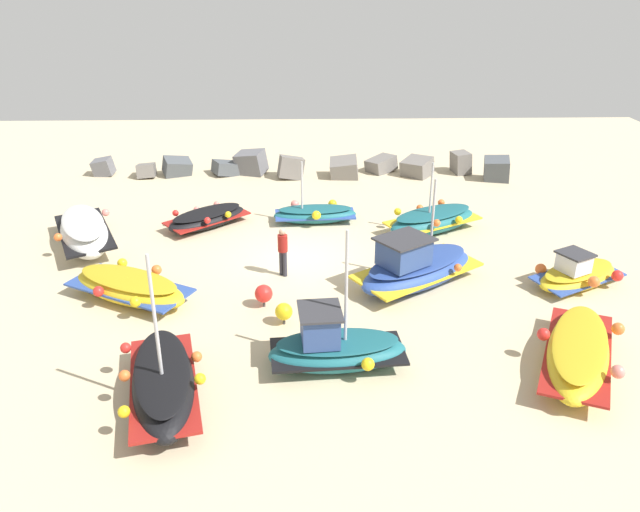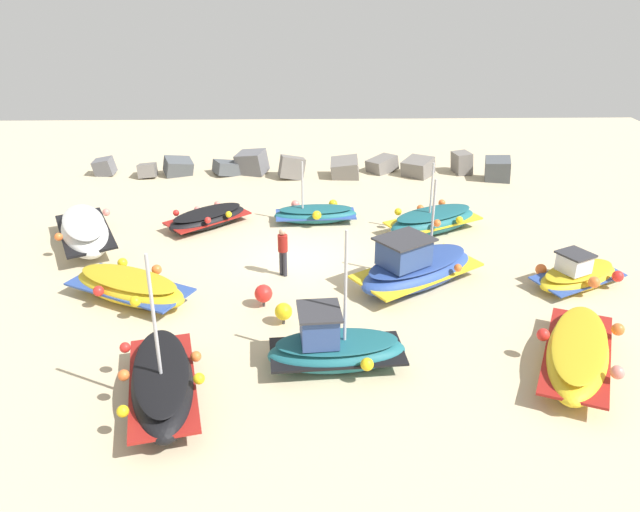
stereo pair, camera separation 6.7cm
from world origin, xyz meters
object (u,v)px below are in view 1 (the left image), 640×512
Objects in this scene: fishing_boat_0 at (433,220)px; fishing_boat_3 at (416,267)px; mooring_buoy_1 at (264,294)px; fishing_boat_8 at (207,218)px; fishing_boat_2 at (84,232)px; person_walking at (283,249)px; mooring_buoy_0 at (284,312)px; fishing_boat_7 at (315,214)px; fishing_boat_6 at (578,352)px; fishing_boat_1 at (335,347)px; fishing_boat_5 at (163,383)px; fishing_boat_4 at (129,287)px; fishing_boat_9 at (577,274)px.

fishing_boat_0 is 4.68m from fishing_boat_3.
fishing_boat_8 is at bearing 111.36° from mooring_buoy_1.
person_walking reaches higher than fishing_boat_2.
mooring_buoy_0 is 1.20m from mooring_buoy_1.
fishing_boat_0 is 1.23× the size of fishing_boat_7.
fishing_boat_0 is 8.38m from mooring_buoy_1.
fishing_boat_7 is 4.76× the size of mooring_buoy_1.
fishing_boat_2 is 4.52m from fishing_boat_8.
fishing_boat_3 is 5.69m from fishing_boat_6.
mooring_buoy_1 is (-0.52, -2.08, -0.52)m from person_walking.
fishing_boat_2 is 1.39× the size of fishing_boat_8.
person_walking is at bearing -79.16° from fishing_boat_1.
fishing_boat_3 is 8.83m from fishing_boat_5.
fishing_boat_7 is at bearing -36.82° from fishing_boat_8.
fishing_boat_4 is 2.60× the size of person_walking.
fishing_boat_7 is (-4.46, 1.09, -0.11)m from fishing_boat_0.
fishing_boat_5 is at bearing -3.11° from fishing_boat_9.
mooring_buoy_0 is (0.10, -3.11, -0.55)m from person_walking.
mooring_buoy_0 is (-1.03, -7.86, 0.05)m from fishing_boat_7.
fishing_boat_0 is 12.83m from fishing_boat_2.
fishing_boat_9 is at bearing -80.58° from fishing_boat_0.
fishing_boat_0 reaches higher than fishing_boat_9.
fishing_boat_5 reaches higher than mooring_buoy_1.
fishing_boat_7 is 2.02× the size of person_walking.
fishing_boat_1 is 6.03m from fishing_boat_6.
fishing_boat_7 is (5.71, 6.27, -0.07)m from fishing_boat_4.
fishing_boat_0 is 0.86× the size of fishing_boat_2.
fishing_boat_4 is 1.25× the size of fishing_boat_9.
fishing_boat_1 reaches higher than fishing_boat_8.
fishing_boat_2 is at bearing 151.41° from fishing_boat_4.
fishing_boat_2 reaches higher than fishing_boat_4.
fishing_boat_9 is at bearing -38.19° from fishing_boat_7.
fishing_boat_0 is at bearing -142.58° from fishing_boat_3.
fishing_boat_4 reaches higher than mooring_buoy_0.
fishing_boat_5 is (-8.15, -10.16, 0.06)m from fishing_boat_0.
mooring_buoy_1 is at bearing -87.70° from fishing_boat_6.
fishing_boat_6 is 7.21× the size of mooring_buoy_0.
person_walking is at bearing 47.52° from fishing_boat_4.
fishing_boat_4 is at bearing -30.19° from fishing_boat_3.
fishing_boat_1 is 10.59m from fishing_boat_8.
fishing_boat_3 reaches higher than mooring_buoy_1.
fishing_boat_9 is (3.68, -4.63, -0.06)m from fishing_boat_0.
mooring_buoy_0 is (3.15, -7.52, 0.05)m from fishing_boat_8.
fishing_boat_6 is at bearing -107.47° from fishing_boat_0.
fishing_boat_8 is at bearing 146.00° from fishing_boat_0.
fishing_boat_3 is 7.16× the size of mooring_buoy_0.
fishing_boat_5 is at bearing 13.77° from fishing_boat_1.
fishing_boat_7 is at bearing -63.29° from fishing_boat_9.
fishing_boat_0 reaches higher than fishing_boat_6.
fishing_boat_0 is 0.88× the size of fishing_boat_6.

